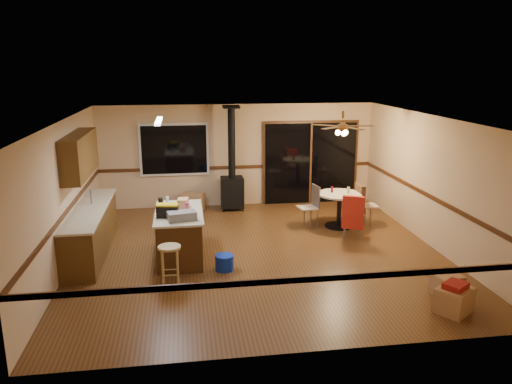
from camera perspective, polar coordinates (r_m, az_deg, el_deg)
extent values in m
plane|color=#563417|center=(9.79, 0.26, -6.97)|extent=(7.00, 7.00, 0.00)
plane|color=silver|center=(9.16, 0.27, 8.35)|extent=(7.00, 7.00, 0.00)
plane|color=tan|center=(12.78, -2.08, 4.20)|extent=(7.00, 0.00, 7.00)
plane|color=tan|center=(6.11, 5.21, -7.46)|extent=(7.00, 0.00, 7.00)
plane|color=tan|center=(9.53, -21.02, -0.33)|extent=(0.00, 7.00, 7.00)
plane|color=tan|center=(10.49, 19.54, 1.08)|extent=(0.00, 7.00, 7.00)
cube|color=black|center=(12.63, -9.33, 4.81)|extent=(1.72, 0.10, 1.32)
cube|color=black|center=(13.12, 6.24, 3.28)|extent=(2.52, 0.10, 2.10)
cube|color=#563715|center=(10.18, -18.35, -4.30)|extent=(0.60, 3.00, 0.86)
cube|color=beige|center=(10.05, -18.55, -1.87)|extent=(0.64, 3.04, 0.04)
cube|color=#563715|center=(10.04, -19.52, 4.02)|extent=(0.35, 2.00, 0.80)
cube|color=#462911|center=(9.54, -8.72, -4.96)|extent=(0.80, 1.60, 0.86)
cube|color=beige|center=(9.40, -8.82, -2.38)|extent=(0.88, 1.68, 0.04)
cube|color=black|center=(12.51, -2.73, 0.00)|extent=(0.55, 0.50, 0.75)
cylinder|color=black|center=(12.25, -2.80, 5.71)|extent=(0.18, 0.18, 1.77)
cylinder|color=brown|center=(10.96, 9.87, 7.30)|extent=(0.24, 0.24, 0.10)
cylinder|color=brown|center=(10.94, 9.93, 8.71)|extent=(0.05, 0.05, 0.16)
sphere|color=#FFD88C|center=(10.98, 9.84, 6.68)|extent=(0.16, 0.16, 0.16)
cube|color=white|center=(9.37, -11.06, 7.97)|extent=(0.10, 1.20, 0.04)
cube|color=slate|center=(8.88, -8.47, -2.72)|extent=(0.54, 0.37, 0.15)
cube|color=black|center=(9.10, -10.09, -2.18)|extent=(0.40, 0.25, 0.21)
cube|color=gold|center=(9.06, -10.12, -1.46)|extent=(0.40, 0.25, 0.03)
cube|color=#A6764A|center=(9.63, -8.35, -1.27)|extent=(0.23, 0.29, 0.18)
cylinder|color=black|center=(9.33, -10.83, -1.52)|extent=(0.10, 0.10, 0.30)
cylinder|color=#D84C8C|center=(9.23, -7.88, -1.83)|extent=(0.09, 0.09, 0.22)
cylinder|color=white|center=(9.81, -10.09, -1.05)|extent=(0.07, 0.07, 0.18)
cylinder|color=tan|center=(8.44, -9.78, -8.30)|extent=(0.43, 0.43, 0.69)
cylinder|color=#0D2BB7|center=(8.99, -3.62, -8.05)|extent=(0.36, 0.36, 0.28)
cylinder|color=black|center=(11.45, 9.39, -3.83)|extent=(0.61, 0.61, 0.04)
cylinder|color=black|center=(11.34, 9.47, -2.06)|extent=(0.10, 0.10, 0.70)
cylinder|color=beige|center=(11.24, 9.55, -0.25)|extent=(0.98, 0.98, 0.04)
cylinder|color=#590C14|center=(11.27, 8.69, 0.30)|extent=(0.05, 0.05, 0.14)
cylinder|color=beige|center=(11.23, 10.52, 0.19)|extent=(0.08, 0.08, 0.15)
cube|color=tan|center=(11.23, 5.92, -1.78)|extent=(0.46, 0.46, 0.03)
cube|color=slate|center=(11.24, 6.84, -0.47)|extent=(0.10, 0.40, 0.50)
cube|color=tan|center=(10.72, 11.12, -2.77)|extent=(0.53, 0.53, 0.03)
cube|color=slate|center=(10.47, 11.06, -1.76)|extent=(0.37, 0.20, 0.50)
cube|color=red|center=(10.48, 11.03, -2.31)|extent=(0.44, 0.28, 0.70)
cube|color=tan|center=(11.60, 12.70, -1.54)|extent=(0.40, 0.40, 0.03)
cube|color=slate|center=(11.47, 11.88, -0.38)|extent=(0.03, 0.40, 0.50)
cube|color=#452C1A|center=(11.49, 11.76, -0.86)|extent=(0.10, 0.44, 0.70)
cube|color=#A6764A|center=(12.56, -7.31, -1.16)|extent=(0.67, 0.61, 0.43)
cube|color=#A6764A|center=(8.08, 21.69, -11.41)|extent=(0.65, 0.63, 0.38)
cube|color=#A6764A|center=(8.61, 20.97, -9.86)|extent=(0.47, 0.42, 0.34)
cube|color=maroon|center=(7.98, 21.85, -9.90)|extent=(0.43, 0.42, 0.09)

